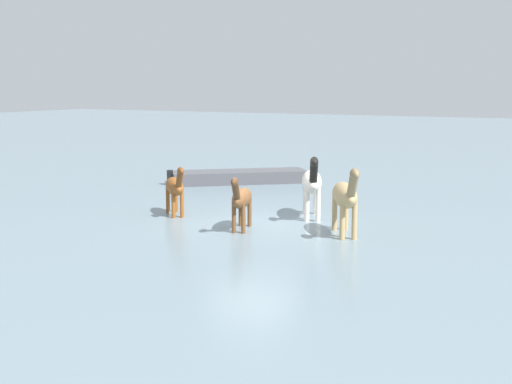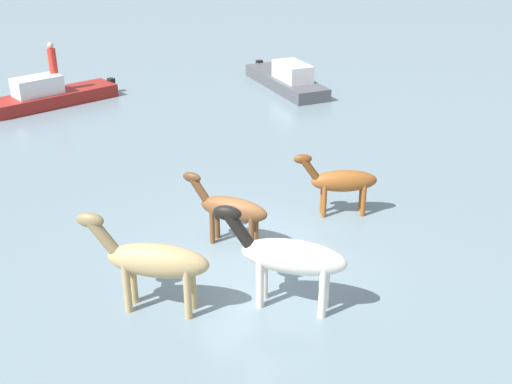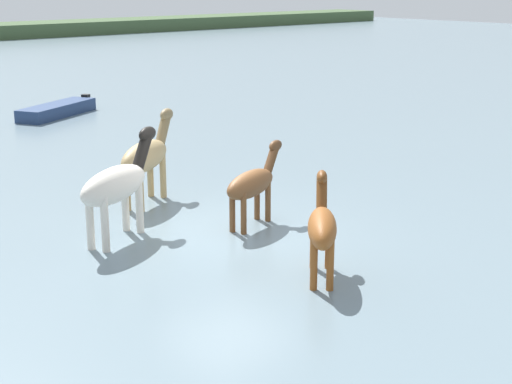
% 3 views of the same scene
% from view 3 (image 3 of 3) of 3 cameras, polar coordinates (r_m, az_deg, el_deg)
% --- Properties ---
extents(ground_plane, '(144.31, 144.31, 0.00)m').
position_cam_3_polar(ground_plane, '(15.89, -2.06, -2.93)').
color(ground_plane, slate).
extents(horse_dun_straggler, '(2.13, 1.00, 1.67)m').
position_cam_3_polar(horse_dun_straggler, '(15.99, -0.27, 0.64)').
color(horse_dun_straggler, brown).
rests_on(horse_dun_straggler, ground_plane).
extents(horse_rear_stallion, '(1.76, 1.77, 1.68)m').
position_cam_3_polar(horse_rear_stallion, '(13.24, 4.95, -2.60)').
color(horse_rear_stallion, brown).
rests_on(horse_rear_stallion, ground_plane).
extents(horse_dark_mare, '(2.43, 1.71, 2.03)m').
position_cam_3_polar(horse_dark_mare, '(17.77, -8.18, 2.68)').
color(horse_dark_mare, tan).
rests_on(horse_dark_mare, ground_plane).
extents(horse_pinto_flank, '(2.57, 1.56, 2.08)m').
position_cam_3_polar(horse_pinto_flank, '(15.31, -10.33, 0.58)').
color(horse_pinto_flank, silver).
rests_on(horse_pinto_flank, ground_plane).
extents(boat_tender_starboard, '(3.79, 2.65, 0.71)m').
position_cam_3_polar(boat_tender_starboard, '(30.21, -14.55, 5.81)').
color(boat_tender_starboard, navy).
rests_on(boat_tender_starboard, ground_plane).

